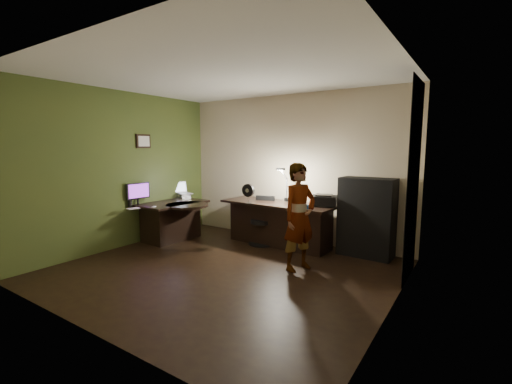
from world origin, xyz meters
The scene contains 27 objects.
floor centered at (0.00, 0.00, -0.01)m, with size 4.50×4.00×0.01m, color black.
ceiling centered at (0.00, 0.00, 2.71)m, with size 4.50×4.00×0.01m, color silver.
wall_back centered at (0.00, 2.00, 1.35)m, with size 4.50×0.01×2.70m, color tan.
wall_front centered at (0.00, -2.00, 1.35)m, with size 4.50×0.01×2.70m, color tan.
wall_left centered at (-2.25, 0.00, 1.35)m, with size 0.01×4.00×2.70m, color tan.
wall_right centered at (2.25, 0.00, 1.35)m, with size 0.01×4.00×2.70m, color tan.
green_wall_overlay centered at (-2.24, 0.00, 1.35)m, with size 0.00×4.00×2.70m, color #465724.
arched_doorway centered at (2.24, 1.15, 1.30)m, with size 0.01×0.90×2.60m, color black.
french_door centered at (2.24, -0.55, 1.05)m, with size 0.02×0.92×2.10m, color white.
framed_picture centered at (-2.22, 0.45, 1.85)m, with size 0.04×0.30×0.25m, color black.
desk_left centered at (-1.83, 0.75, 0.36)m, with size 0.76×1.24×0.71m, color black.
desk_right centered at (0.01, 1.50, 0.39)m, with size 2.06×0.72×0.77m, color black.
cabinet centered at (1.49, 1.78, 0.63)m, with size 0.84×0.42×1.26m, color black.
laptop_stand centered at (-2.09, 1.31, 0.75)m, with size 0.24×0.20×0.10m, color silver.
laptop centered at (-2.07, 1.31, 0.92)m, with size 0.34×0.32×0.24m, color silver.
monitor centered at (-2.18, 0.25, 0.85)m, with size 0.09×0.45×0.30m, color black.
mouse centered at (-1.73, 0.22, 0.71)m, with size 0.06×0.09×0.04m, color silver.
phone centered at (-1.52, 0.88, 0.70)m, with size 0.07×0.14×0.01m, color black.
pen centered at (-1.80, 0.92, 0.70)m, with size 0.01×0.15×0.01m, color black.
speaker centered at (-2.19, 0.08, 0.79)m, with size 0.08×0.08×0.19m, color black.
notepad centered at (-1.96, -0.02, 0.70)m, with size 0.14×0.20×0.01m, color silver.
desk_fan centered at (-0.32, 1.08, 0.95)m, with size 0.22×0.12×0.34m, color black.
headphones centered at (0.69, 1.11, 0.83)m, with size 0.20×0.08×0.09m, color #0E4B9D.
printer centered at (0.82, 1.63, 0.87)m, with size 0.40×0.31×0.18m, color black.
desk_lamp centered at (0.09, 1.68, 1.10)m, with size 0.16×0.29×0.64m, color black.
office_chair centered at (-0.26, 1.41, 0.43)m, with size 0.48×0.48×0.86m, color black.
person centered at (0.86, 0.63, 0.76)m, with size 0.55×0.36×1.53m, color #D8A88C.
Camera 1 is at (2.96, -3.67, 1.75)m, focal length 24.00 mm.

